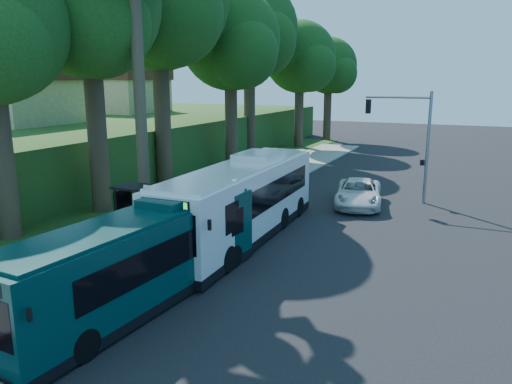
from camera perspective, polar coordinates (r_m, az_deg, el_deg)
The scene contains 17 objects.
ground at distance 25.03m, azimuth 5.02°, elevation -5.22°, with size 140.00×140.00×0.00m, color black.
sidewalk at distance 28.16m, azimuth -9.14°, elevation -3.16°, with size 4.50×70.00×0.12m, color gray.
red_curb at distance 23.76m, azimuth -9.80°, elevation -6.19°, with size 0.25×30.00×0.13m, color maroon.
grass_verge at distance 35.33m, azimuth -12.41°, elevation -0.08°, with size 8.00×70.00×0.06m, color #234719.
bus_shelter at distance 25.44m, azimuth -12.73°, elevation -0.96°, with size 3.20×1.51×2.55m.
stop_sign_pole at distance 22.63m, azimuth -12.25°, elevation -1.92°, with size 0.35×0.06×3.17m.
traffic_signal_pole at distance 32.91m, azimuth 17.36°, elevation 6.47°, with size 4.10×0.30×7.00m.
hillside_backdrop at distance 51.03m, azimuth -17.83°, elevation 6.24°, with size 24.00×60.00×8.80m.
tree_0 at distance 30.42m, azimuth -18.45°, elevation 18.75°, with size 8.40×8.00×15.70m.
tree_1 at distance 37.45m, azimuth -11.00°, elevation 20.26°, with size 10.50×10.00×18.26m.
tree_2 at distance 43.32m, azimuth -2.83°, elevation 16.43°, with size 8.82×8.40×15.12m.
tree_3 at distance 51.46m, azimuth -0.65°, elevation 17.54°, with size 10.08×9.60×17.28m.
tree_4 at distance 57.80m, azimuth 5.14°, elevation 14.74°, with size 8.40×8.00×14.14m.
tree_5 at distance 65.10m, azimuth 8.37°, elevation 13.76°, with size 7.35×7.00×12.86m.
white_bus at distance 24.45m, azimuth -1.55°, elevation -0.86°, with size 3.24×13.47×3.99m.
teal_bus at distance 17.97m, azimuth -12.78°, elevation -7.13°, with size 3.28×11.76×3.46m.
pickup at distance 31.61m, azimuth 11.64°, elevation -0.10°, with size 2.68×5.82×1.62m, color silver.
Camera 1 is at (7.80, -22.50, 7.72)m, focal length 35.00 mm.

